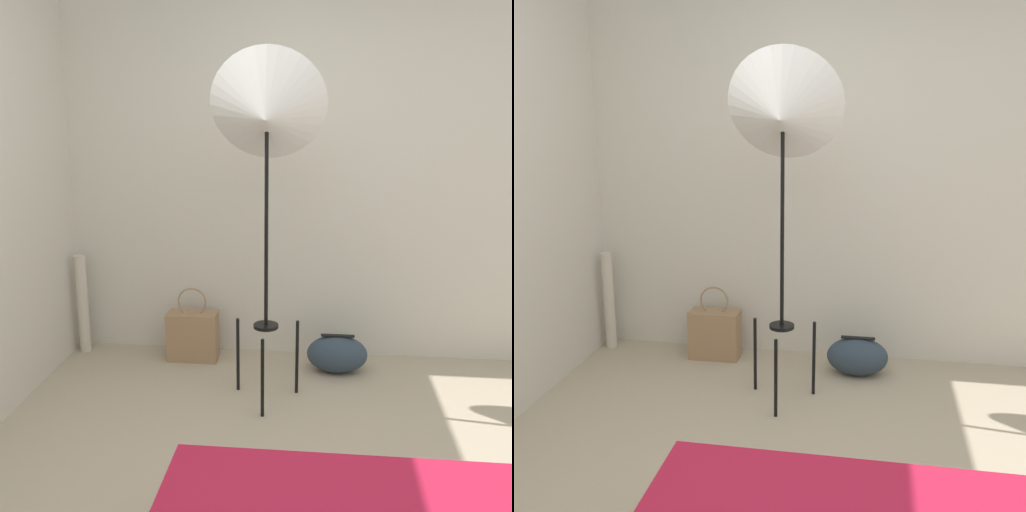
% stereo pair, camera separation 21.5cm
% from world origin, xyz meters
% --- Properties ---
extents(wall_back, '(8.00, 0.05, 2.60)m').
position_xyz_m(wall_back, '(0.00, 2.06, 1.30)').
color(wall_back, beige).
rests_on(wall_back, ground_plane).
extents(photo_umbrella, '(0.65, 0.45, 2.00)m').
position_xyz_m(photo_umbrella, '(-0.34, 1.30, 1.64)').
color(photo_umbrella, black).
rests_on(photo_umbrella, ground_plane).
extents(tote_bag, '(0.34, 0.18, 0.51)m').
position_xyz_m(tote_bag, '(-0.89, 1.84, 0.17)').
color(tote_bag, '#9E7A56').
rests_on(tote_bag, ground_plane).
extents(duffel_bag, '(0.39, 0.25, 0.25)m').
position_xyz_m(duffel_bag, '(0.09, 1.73, 0.12)').
color(duffel_bag, '#2D3D4C').
rests_on(duffel_bag, ground_plane).
extents(paper_roll, '(0.08, 0.08, 0.70)m').
position_xyz_m(paper_roll, '(-1.68, 1.89, 0.35)').
color(paper_roll, beige).
rests_on(paper_roll, ground_plane).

